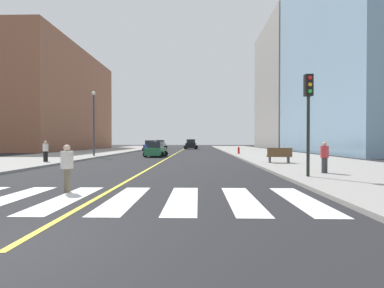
{
  "coord_description": "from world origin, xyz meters",
  "views": [
    {
      "loc": [
        3.18,
        -4.24,
        1.8
      ],
      "look_at": [
        2.25,
        34.41,
        1.32
      ],
      "focal_mm": 25.35,
      "sensor_mm": 36.0,
      "label": 1
    }
  ],
  "objects_px": {
    "traffic_light_near_corner": "(308,105)",
    "park_bench": "(279,156)",
    "car_green_third": "(156,150)",
    "car_white_second": "(160,145)",
    "street_lamp": "(94,117)",
    "fire_hydrant": "(239,150)",
    "pedestrian_crossing": "(67,166)",
    "car_blue_nearest": "(151,146)",
    "car_black_fourth": "(191,144)",
    "pedestrian_waiting_east": "(325,156)",
    "pedestrian_walking_west": "(46,150)"
  },
  "relations": [
    {
      "from": "car_white_second",
      "to": "street_lamp",
      "type": "relative_size",
      "value": 0.61
    },
    {
      "from": "car_black_fourth",
      "to": "street_lamp",
      "type": "relative_size",
      "value": 0.67
    },
    {
      "from": "car_blue_nearest",
      "to": "pedestrian_crossing",
      "type": "xyz_separation_m",
      "value": [
        3.66,
        -37.61,
        0.05
      ]
    },
    {
      "from": "car_green_third",
      "to": "pedestrian_waiting_east",
      "type": "distance_m",
      "value": 19.71
    },
    {
      "from": "pedestrian_crossing",
      "to": "pedestrian_waiting_east",
      "type": "xyz_separation_m",
      "value": [
        11.05,
        4.62,
        0.11
      ]
    },
    {
      "from": "fire_hydrant",
      "to": "car_green_third",
      "type": "bearing_deg",
      "value": -157.79
    },
    {
      "from": "car_blue_nearest",
      "to": "car_green_third",
      "type": "bearing_deg",
      "value": -76.14
    },
    {
      "from": "car_blue_nearest",
      "to": "car_green_third",
      "type": "relative_size",
      "value": 1.09
    },
    {
      "from": "park_bench",
      "to": "pedestrian_waiting_east",
      "type": "height_order",
      "value": "pedestrian_waiting_east"
    },
    {
      "from": "traffic_light_near_corner",
      "to": "car_white_second",
      "type": "bearing_deg",
      "value": -74.03
    },
    {
      "from": "pedestrian_waiting_east",
      "to": "pedestrian_walking_west",
      "type": "xyz_separation_m",
      "value": [
        -18.54,
        7.13,
        0.03
      ]
    },
    {
      "from": "car_black_fourth",
      "to": "pedestrian_walking_west",
      "type": "relative_size",
      "value": 2.9
    },
    {
      "from": "car_blue_nearest",
      "to": "car_black_fourth",
      "type": "height_order",
      "value": "car_black_fourth"
    },
    {
      "from": "car_green_third",
      "to": "car_white_second",
      "type": "bearing_deg",
      "value": 99.81
    },
    {
      "from": "car_blue_nearest",
      "to": "park_bench",
      "type": "height_order",
      "value": "car_blue_nearest"
    },
    {
      "from": "car_green_third",
      "to": "park_bench",
      "type": "bearing_deg",
      "value": -39.57
    },
    {
      "from": "car_blue_nearest",
      "to": "pedestrian_waiting_east",
      "type": "height_order",
      "value": "car_blue_nearest"
    },
    {
      "from": "car_black_fourth",
      "to": "pedestrian_crossing",
      "type": "xyz_separation_m",
      "value": [
        -2.98,
        -49.52,
        -0.07
      ]
    },
    {
      "from": "pedestrian_crossing",
      "to": "car_green_third",
      "type": "bearing_deg",
      "value": -29.19
    },
    {
      "from": "car_blue_nearest",
      "to": "park_bench",
      "type": "xyz_separation_m",
      "value": [
        14.28,
        -26.65,
        -0.18
      ]
    },
    {
      "from": "park_bench",
      "to": "street_lamp",
      "type": "bearing_deg",
      "value": 67.11
    },
    {
      "from": "pedestrian_waiting_east",
      "to": "car_green_third",
      "type": "bearing_deg",
      "value": 97.01
    },
    {
      "from": "car_white_second",
      "to": "car_green_third",
      "type": "distance_m",
      "value": 29.76
    },
    {
      "from": "pedestrian_walking_west",
      "to": "street_lamp",
      "type": "bearing_deg",
      "value": 21.68
    },
    {
      "from": "car_black_fourth",
      "to": "park_bench",
      "type": "height_order",
      "value": "car_black_fourth"
    },
    {
      "from": "pedestrian_waiting_east",
      "to": "street_lamp",
      "type": "bearing_deg",
      "value": 111.41
    },
    {
      "from": "car_green_third",
      "to": "pedestrian_crossing",
      "type": "xyz_separation_m",
      "value": [
        0.18,
        -20.82,
        0.12
      ]
    },
    {
      "from": "car_green_third",
      "to": "park_bench",
      "type": "relative_size",
      "value": 2.1
    },
    {
      "from": "car_black_fourth",
      "to": "pedestrian_crossing",
      "type": "bearing_deg",
      "value": 88.61
    },
    {
      "from": "car_black_fourth",
      "to": "fire_hydrant",
      "type": "height_order",
      "value": "car_black_fourth"
    },
    {
      "from": "pedestrian_waiting_east",
      "to": "fire_hydrant",
      "type": "xyz_separation_m",
      "value": [
        -1.38,
        20.22,
        -0.45
      ]
    },
    {
      "from": "car_black_fourth",
      "to": "street_lamp",
      "type": "height_order",
      "value": "street_lamp"
    },
    {
      "from": "pedestrian_walking_west",
      "to": "fire_hydrant",
      "type": "bearing_deg",
      "value": -27.17
    },
    {
      "from": "car_green_third",
      "to": "park_bench",
      "type": "xyz_separation_m",
      "value": [
        10.81,
        -9.86,
        -0.1
      ]
    },
    {
      "from": "car_white_second",
      "to": "fire_hydrant",
      "type": "relative_size",
      "value": 4.87
    },
    {
      "from": "car_blue_nearest",
      "to": "traffic_light_near_corner",
      "type": "relative_size",
      "value": 0.9
    },
    {
      "from": "park_bench",
      "to": "pedestrian_crossing",
      "type": "distance_m",
      "value": 15.27
    },
    {
      "from": "park_bench",
      "to": "fire_hydrant",
      "type": "height_order",
      "value": "park_bench"
    },
    {
      "from": "car_black_fourth",
      "to": "pedestrian_crossing",
      "type": "relative_size",
      "value": 2.87
    },
    {
      "from": "car_green_third",
      "to": "pedestrian_crossing",
      "type": "relative_size",
      "value": 2.33
    },
    {
      "from": "car_green_third",
      "to": "park_bench",
      "type": "distance_m",
      "value": 14.63
    },
    {
      "from": "street_lamp",
      "to": "pedestrian_crossing",
      "type": "bearing_deg",
      "value": -71.05
    },
    {
      "from": "car_blue_nearest",
      "to": "car_black_fourth",
      "type": "bearing_deg",
      "value": 63.04
    },
    {
      "from": "traffic_light_near_corner",
      "to": "park_bench",
      "type": "distance_m",
      "value": 8.26
    },
    {
      "from": "car_white_second",
      "to": "fire_hydrant",
      "type": "xyz_separation_m",
      "value": [
        13.48,
        -25.52,
        -0.32
      ]
    },
    {
      "from": "car_green_third",
      "to": "pedestrian_waiting_east",
      "type": "relative_size",
      "value": 2.43
    },
    {
      "from": "pedestrian_waiting_east",
      "to": "car_white_second",
      "type": "bearing_deg",
      "value": 80.29
    },
    {
      "from": "car_blue_nearest",
      "to": "pedestrian_waiting_east",
      "type": "distance_m",
      "value": 36.12
    },
    {
      "from": "car_white_second",
      "to": "car_black_fourth",
      "type": "distance_m",
      "value": 6.85
    },
    {
      "from": "pedestrian_waiting_east",
      "to": "fire_hydrant",
      "type": "height_order",
      "value": "pedestrian_waiting_east"
    }
  ]
}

